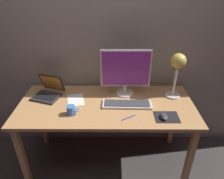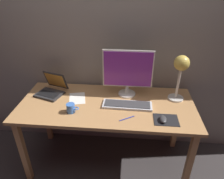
# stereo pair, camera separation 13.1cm
# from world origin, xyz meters

# --- Properties ---
(ground_plane) EXTENTS (4.80, 4.80, 0.00)m
(ground_plane) POSITION_xyz_m (0.00, 0.00, 0.00)
(ground_plane) COLOR #383333
(ground_plane) RESTS_ON ground
(back_wall) EXTENTS (4.80, 0.06, 2.60)m
(back_wall) POSITION_xyz_m (0.00, 0.40, 1.30)
(back_wall) COLOR gray
(back_wall) RESTS_ON ground
(desk) EXTENTS (1.60, 0.70, 0.74)m
(desk) POSITION_xyz_m (0.00, 0.00, 0.66)
(desk) COLOR tan
(desk) RESTS_ON ground
(monitor) EXTENTS (0.46, 0.17, 0.45)m
(monitor) POSITION_xyz_m (0.18, 0.18, 0.99)
(monitor) COLOR silver
(monitor) RESTS_ON desk
(keyboard_main) EXTENTS (0.44, 0.15, 0.03)m
(keyboard_main) POSITION_xyz_m (0.19, -0.02, 0.75)
(keyboard_main) COLOR silver
(keyboard_main) RESTS_ON desk
(laptop) EXTENTS (0.31, 0.31, 0.20)m
(laptop) POSITION_xyz_m (-0.56, 0.15, 0.80)
(laptop) COLOR #28282B
(laptop) RESTS_ON desk
(desk_lamp) EXTENTS (0.15, 0.15, 0.43)m
(desk_lamp) POSITION_xyz_m (0.64, 0.15, 1.05)
(desk_lamp) COLOR beige
(desk_lamp) RESTS_ON desk
(mousepad) EXTENTS (0.20, 0.16, 0.00)m
(mousepad) POSITION_xyz_m (0.51, -0.20, 0.74)
(mousepad) COLOR black
(mousepad) RESTS_ON desk
(mouse) EXTENTS (0.06, 0.10, 0.03)m
(mouse) POSITION_xyz_m (0.48, -0.21, 0.76)
(mouse) COLOR #38383A
(mouse) RESTS_ON mousepad
(coffee_mug) EXTENTS (0.11, 0.07, 0.08)m
(coffee_mug) POSITION_xyz_m (-0.29, -0.16, 0.78)
(coffee_mug) COLOR #3F72CC
(coffee_mug) RESTS_ON desk
(paper_sheet_near_mouse) EXTENTS (0.19, 0.24, 0.00)m
(paper_sheet_near_mouse) POSITION_xyz_m (-0.29, 0.06, 0.74)
(paper_sheet_near_mouse) COLOR white
(paper_sheet_near_mouse) RESTS_ON desk
(pen) EXTENTS (0.12, 0.08, 0.01)m
(pen) POSITION_xyz_m (0.19, -0.21, 0.74)
(pen) COLOR #2633A5
(pen) RESTS_ON desk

